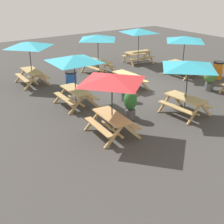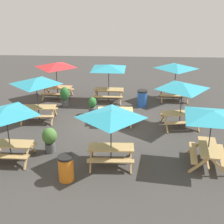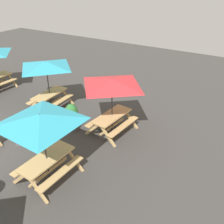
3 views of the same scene
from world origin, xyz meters
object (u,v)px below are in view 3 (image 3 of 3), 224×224
Objects in this scene: potted_plant_0 at (72,116)px; potted_plant_1 at (18,132)px; picnic_table_2 at (46,68)px; picnic_table_3 at (41,124)px; picnic_table_0 at (112,86)px.

potted_plant_0 reaches higher than potted_plant_1.
potted_plant_1 is (1.76, -1.12, -0.15)m from potted_plant_0.
picnic_table_2 reaches higher than potted_plant_0.
potted_plant_0 is 1.21× the size of potted_plant_1.
potted_plant_1 is at bearing -32.63° from potted_plant_0.
picnic_table_2 is at bearing -114.80° from potted_plant_0.
picnic_table_3 reaches higher than potted_plant_1.
picnic_table_2 is at bearing -88.21° from picnic_table_0.
picnic_table_0 reaches higher than potted_plant_0.
picnic_table_0 is 2.38× the size of potted_plant_1.
potted_plant_0 is at bearing 62.64° from picnic_table_2.
picnic_table_3 is (3.50, 3.24, 0.00)m from picnic_table_2.
picnic_table_3 is at bearing 40.17° from picnic_table_2.
picnic_table_0 reaches higher than potted_plant_1.
picnic_table_0 is 2.11m from potted_plant_0.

